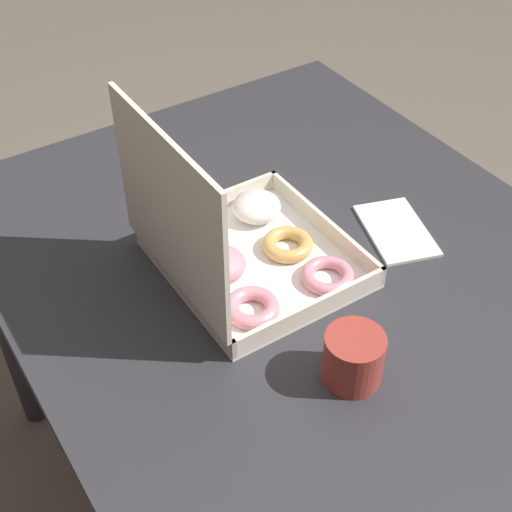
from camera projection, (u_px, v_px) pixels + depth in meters
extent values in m
plane|color=#6B6054|center=(281.00, 481.00, 1.73)|extent=(8.00, 8.00, 0.00)
cube|color=#2D2D33|center=(290.00, 262.00, 1.25)|extent=(1.12, 0.95, 0.03)
cylinder|color=#2D2D33|center=(306.00, 199.00, 1.99)|extent=(0.06, 0.06, 0.71)
cylinder|color=#2D2D33|center=(5.00, 322.00, 1.64)|extent=(0.06, 0.06, 0.71)
cube|color=white|center=(256.00, 262.00, 1.22)|extent=(0.33, 0.29, 0.01)
cube|color=beige|center=(324.00, 224.00, 1.26)|extent=(0.33, 0.01, 0.04)
cube|color=beige|center=(182.00, 286.00, 1.15)|extent=(0.33, 0.01, 0.04)
cube|color=beige|center=(312.00, 311.00, 1.10)|extent=(0.01, 0.29, 0.04)
cube|color=beige|center=(209.00, 205.00, 1.30)|extent=(0.01, 0.29, 0.04)
cube|color=beige|center=(169.00, 212.00, 1.04)|extent=(0.33, 0.01, 0.27)
torus|color=pink|center=(328.00, 276.00, 1.17)|extent=(0.09, 0.09, 0.02)
torus|color=tan|center=(289.00, 244.00, 1.23)|extent=(0.09, 0.09, 0.02)
ellipsoid|color=white|center=(257.00, 207.00, 1.29)|extent=(0.09, 0.09, 0.05)
torus|color=pink|center=(252.00, 308.00, 1.12)|extent=(0.09, 0.09, 0.02)
ellipsoid|color=pink|center=(219.00, 265.00, 1.17)|extent=(0.09, 0.09, 0.05)
torus|color=white|center=(192.00, 237.00, 1.25)|extent=(0.09, 0.09, 0.02)
cylinder|color=#A3382D|center=(353.00, 358.00, 1.01)|extent=(0.09, 0.09, 0.08)
cylinder|color=black|center=(356.00, 341.00, 0.99)|extent=(0.07, 0.07, 0.01)
cube|color=white|center=(396.00, 230.00, 1.28)|extent=(0.19, 0.15, 0.01)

